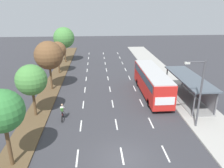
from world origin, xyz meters
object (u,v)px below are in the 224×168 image
object	(u,v)px
streetlight	(199,90)
bus	(152,80)
median_tree_nearest	(2,111)
median_tree_third	(49,55)
bus_shelter	(190,86)
cyclist	(62,112)
median_tree_fourth	(57,50)
median_tree_second	(31,80)
median_tree_fifth	(64,38)

from	to	relation	value
streetlight	bus	bearing A→B (deg)	104.74
median_tree_nearest	median_tree_third	bearing A→B (deg)	89.55
bus_shelter	streetlight	xyz separation A→B (m)	(-2.11, -6.33, 2.02)
cyclist	streetlight	bearing A→B (deg)	-11.14
median_tree_nearest	streetlight	bearing A→B (deg)	14.92
median_tree_fourth	streetlight	size ratio (longest dim) A/B	0.83
median_tree_second	median_tree_third	xyz separation A→B (m)	(0.31, 7.62, 0.82)
cyclist	median_tree_nearest	xyz separation A→B (m)	(-2.76, -6.69, 3.69)
median_tree_fifth	streetlight	size ratio (longest dim) A/B	1.07
bus_shelter	median_tree_fourth	world-z (taller)	median_tree_fourth
bus_shelter	bus	size ratio (longest dim) A/B	0.88
bus	median_tree_second	size ratio (longest dim) A/B	2.04
median_tree_fifth	cyclist	bearing A→B (deg)	-83.67
cyclist	median_tree_fifth	bearing A→B (deg)	96.33
median_tree_third	median_tree_second	bearing A→B (deg)	-92.36
median_tree_nearest	streetlight	xyz separation A→B (m)	(15.60, 4.16, -0.59)
median_tree_second	median_tree_fifth	distance (m)	22.90
bus	median_tree_fifth	world-z (taller)	median_tree_fifth
bus	streetlight	distance (m)	8.71
median_tree_fourth	median_tree_second	bearing A→B (deg)	-90.67
median_tree_second	median_tree_fourth	size ratio (longest dim) A/B	1.03
median_tree_nearest	median_tree_fifth	size ratio (longest dim) A/B	0.84
bus	median_tree_fourth	xyz separation A→B (m)	(-13.45, 10.48, 1.96)
bus_shelter	median_tree_nearest	xyz separation A→B (m)	(-17.71, -10.48, 2.61)
median_tree_second	cyclist	bearing A→B (deg)	-17.62
bus_shelter	median_tree_second	size ratio (longest dim) A/B	1.79
cyclist	median_tree_third	bearing A→B (deg)	107.15
median_tree_fifth	median_tree_fourth	bearing A→B (deg)	-91.03
median_tree_second	median_tree_third	size ratio (longest dim) A/B	0.83
median_tree_second	median_tree_fifth	size ratio (longest dim) A/B	0.79
cyclist	streetlight	world-z (taller)	streetlight
cyclist	streetlight	xyz separation A→B (m)	(12.84, -2.53, 3.10)
bus_shelter	median_tree_second	xyz separation A→B (m)	(-17.91, -2.86, 2.19)
median_tree_nearest	median_tree_second	xyz separation A→B (m)	(-0.19, 7.62, -0.42)
median_tree_fourth	median_tree_fifth	xyz separation A→B (m)	(0.14, 7.62, 0.99)
median_tree_fourth	streetlight	world-z (taller)	streetlight
median_tree_third	cyclist	bearing A→B (deg)	-72.85
bus	cyclist	size ratio (longest dim) A/B	6.20
cyclist	bus	bearing A→B (deg)	28.16
bus	streetlight	world-z (taller)	streetlight
cyclist	median_tree_second	world-z (taller)	median_tree_second
median_tree_nearest	median_tree_second	size ratio (longest dim) A/B	1.06
bus_shelter	streetlight	size ratio (longest dim) A/B	1.52
median_tree_fourth	streetlight	distance (m)	24.38
cyclist	median_tree_nearest	size ratio (longest dim) A/B	0.31
median_tree_fifth	median_tree_second	bearing A→B (deg)	-90.79
median_tree_third	streetlight	size ratio (longest dim) A/B	1.03
median_tree_second	streetlight	xyz separation A→B (m)	(15.80, -3.47, -0.17)
median_tree_nearest	median_tree_fifth	distance (m)	30.50
cyclist	median_tree_third	distance (m)	9.85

